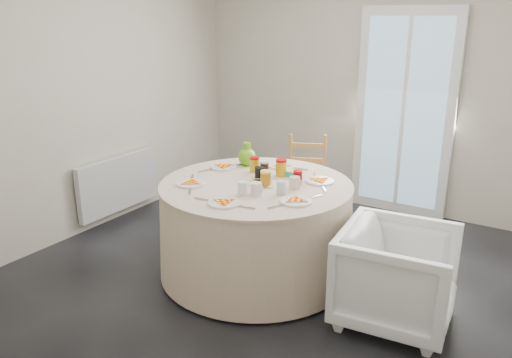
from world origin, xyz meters
The scene contains 14 objects.
floor centered at (0.00, 0.00, 0.00)m, with size 4.00×4.00×0.00m, color black.
wall_back centered at (0.00, 2.00, 1.30)m, with size 4.00×0.02×2.60m, color #BCB5A3.
wall_left centered at (-2.00, 0.00, 1.30)m, with size 0.02×4.00×2.60m, color #BCB5A3.
glass_door centered at (0.40, 1.95, 1.05)m, with size 1.00×0.08×2.10m, color silver.
radiator centered at (-1.94, 0.20, 0.38)m, with size 0.07×1.00×0.55m, color silver.
table centered at (-0.15, -0.02, 0.38)m, with size 1.54×1.54×0.78m, color beige.
wooden_chair centered at (-0.27, 1.11, 0.47)m, with size 0.40×0.38×0.89m, color gold, non-canonical shape.
armchair centered at (1.02, -0.10, 0.39)m, with size 0.73×0.68×0.75m, color white.
place_settings centered at (-0.15, -0.02, 0.77)m, with size 1.22×1.22×0.02m, color white, non-canonical shape.
jar_cluster centered at (-0.10, 0.17, 0.82)m, with size 0.53×0.26×0.15m, color #A65612, non-canonical shape.
butter_tub centered at (-0.01, 0.29, 0.79)m, with size 0.13×0.09×0.05m, color #14AFAF.
green_pitcher centered at (-0.47, 0.35, 0.87)m, with size 0.15×0.15×0.20m, color #60AF15, non-canonical shape.
cheese_platter centered at (-0.12, -0.01, 0.77)m, with size 0.26×0.17×0.03m, color white, non-canonical shape.
mugs_glasses centered at (-0.01, -0.02, 0.81)m, with size 0.61×0.61×0.11m, color #A7A7A7, non-canonical shape.
Camera 1 is at (1.81, -3.11, 1.99)m, focal length 35.00 mm.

